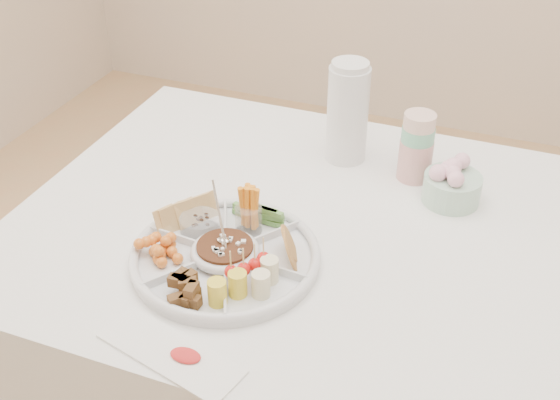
% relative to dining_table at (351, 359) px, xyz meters
% --- Properties ---
extents(dining_table, '(1.52, 1.02, 0.76)m').
position_rel_dining_table_xyz_m(dining_table, '(0.00, 0.00, 0.00)').
color(dining_table, white).
rests_on(dining_table, floor).
extents(party_tray, '(0.41, 0.41, 0.04)m').
position_rel_dining_table_xyz_m(party_tray, '(-0.23, -0.19, 0.40)').
color(party_tray, silver).
rests_on(party_tray, dining_table).
extents(bean_dip, '(0.12, 0.12, 0.04)m').
position_rel_dining_table_xyz_m(bean_dip, '(-0.23, -0.19, 0.41)').
color(bean_dip, '#3C230E').
rests_on(bean_dip, party_tray).
extents(tortillas, '(0.10, 0.10, 0.06)m').
position_rel_dining_table_xyz_m(tortillas, '(-0.11, -0.13, 0.42)').
color(tortillas, '#B37E36').
rests_on(tortillas, party_tray).
extents(carrot_cucumber, '(0.12, 0.12, 0.10)m').
position_rel_dining_table_xyz_m(carrot_cucumber, '(-0.22, -0.06, 0.44)').
color(carrot_cucumber, orange).
rests_on(carrot_cucumber, party_tray).
extents(pita_raisins, '(0.13, 0.13, 0.07)m').
position_rel_dining_table_xyz_m(pita_raisins, '(-0.34, -0.11, 0.42)').
color(pita_raisins, tan).
rests_on(pita_raisins, party_tray).
extents(cherries, '(0.11, 0.11, 0.04)m').
position_rel_dining_table_xyz_m(cherries, '(-0.35, -0.24, 0.42)').
color(cherries, '#FF8B40').
rests_on(cherries, party_tray).
extents(granola_chunks, '(0.10, 0.10, 0.04)m').
position_rel_dining_table_xyz_m(granola_chunks, '(-0.24, -0.32, 0.42)').
color(granola_chunks, '#5A301A').
rests_on(granola_chunks, party_tray).
extents(banana_tomato, '(0.13, 0.13, 0.10)m').
position_rel_dining_table_xyz_m(banana_tomato, '(-0.13, -0.26, 0.44)').
color(banana_tomato, '#D6B666').
rests_on(banana_tomato, party_tray).
extents(cup_stack, '(0.09, 0.09, 0.22)m').
position_rel_dining_table_xyz_m(cup_stack, '(0.05, 0.27, 0.49)').
color(cup_stack, white).
rests_on(cup_stack, dining_table).
extents(thermos, '(0.13, 0.13, 0.26)m').
position_rel_dining_table_xyz_m(thermos, '(-0.13, 0.30, 0.51)').
color(thermos, silver).
rests_on(thermos, dining_table).
extents(flower_bowl, '(0.15, 0.15, 0.10)m').
position_rel_dining_table_xyz_m(flower_bowl, '(0.15, 0.20, 0.43)').
color(flower_bowl, '#8CBE9E').
rests_on(flower_bowl, dining_table).
extents(placemat, '(0.29, 0.16, 0.01)m').
position_rel_dining_table_xyz_m(placemat, '(-0.22, -0.45, 0.38)').
color(placemat, white).
rests_on(placemat, dining_table).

